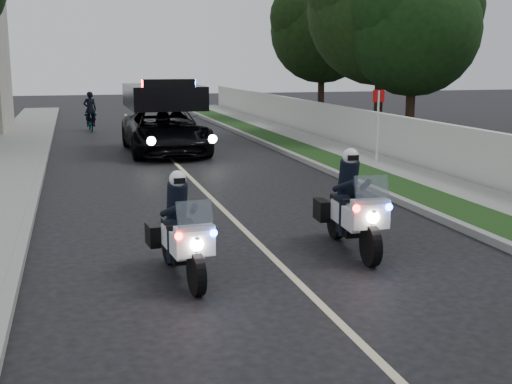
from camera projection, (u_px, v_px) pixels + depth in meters
ground at (353, 336)px, 8.03m from camera, size 120.00×120.00×0.00m
curb_right at (345, 177)px, 18.54m from camera, size 0.20×60.00×0.15m
grass_verge at (368, 176)px, 18.72m from camera, size 1.20×60.00×0.16m
sidewalk_right at (410, 174)px, 19.06m from camera, size 1.40×60.00×0.16m
property_wall at (442, 149)px, 19.19m from camera, size 0.22×60.00×1.50m
curb_left at (36, 192)px, 16.41m from camera, size 0.20×60.00×0.15m
lane_marking at (200, 187)px, 17.49m from camera, size 0.12×50.00×0.01m
police_moto_left at (182, 278)px, 10.18m from camera, size 0.86×1.99×1.65m
police_moto_right at (351, 251)px, 11.63m from camera, size 0.86×2.15×1.79m
police_suv at (166, 153)px, 23.94m from camera, size 2.75×5.86×2.84m
bicycle at (91, 131)px, 31.47m from camera, size 0.70×1.72×0.88m
cyclist at (91, 131)px, 31.47m from camera, size 0.62×0.44×1.64m
sign_post at (376, 166)px, 20.92m from camera, size 0.41×0.41×2.46m
tree_right_c at (409, 143)px, 26.78m from camera, size 6.85×6.85×8.65m
tree_right_d at (377, 138)px, 28.43m from camera, size 7.77×7.77×10.26m
tree_right_e at (320, 120)px, 37.30m from camera, size 6.61×6.61×9.41m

